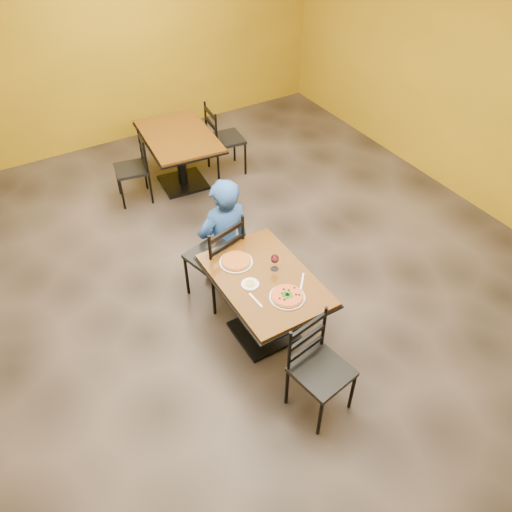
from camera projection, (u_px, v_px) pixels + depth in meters
floor at (239, 301)px, 5.34m from camera, size 7.00×8.00×0.01m
wall_back at (94, 42)px, 6.91m from camera, size 7.00×0.01×3.00m
wall_right at (507, 93)px, 5.68m from camera, size 0.01×8.00×3.00m
table_main at (265, 293)px, 4.65m from camera, size 0.83×1.23×0.75m
table_second at (180, 148)px, 6.63m from camera, size 0.99×1.37×0.75m
chair_main_near at (322, 372)px, 4.10m from camera, size 0.49×0.49×0.95m
chair_main_far at (214, 257)px, 5.09m from camera, size 0.57×0.57×1.03m
chair_second_left at (131, 169)px, 6.45m from camera, size 0.47×0.47×0.89m
chair_second_right at (226, 139)px, 6.94m from camera, size 0.49×0.49×0.99m
diner at (224, 229)px, 5.28m from camera, size 0.60×0.40×1.21m
plate_main at (287, 297)px, 4.33m from camera, size 0.31×0.31×0.01m
pizza_main at (287, 296)px, 4.32m from camera, size 0.28×0.28×0.02m
plate_far at (236, 262)px, 4.67m from camera, size 0.31×0.31×0.01m
pizza_far at (236, 261)px, 4.66m from camera, size 0.28×0.28×0.02m
side_plate at (250, 284)px, 4.45m from camera, size 0.16×0.16×0.01m
dip at (250, 283)px, 4.45m from camera, size 0.09×0.09×0.01m
wine_glass at (275, 262)px, 4.55m from camera, size 0.08×0.08×0.18m
fork at (256, 300)px, 4.31m from camera, size 0.03×0.19×0.00m
knife at (302, 281)px, 4.49m from camera, size 0.15×0.17×0.00m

